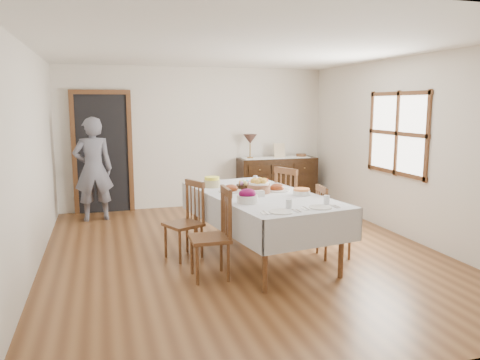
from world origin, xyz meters
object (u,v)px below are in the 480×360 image
object	(u,v)px
dining_table	(260,201)
table_lamp	(250,140)
chair_right_near	(330,221)
chair_left_near	(214,233)
sideboard	(277,181)
chair_right_far	(292,203)
person	(93,166)
chair_left_far	(187,219)

from	to	relation	value
dining_table	table_lamp	world-z (taller)	table_lamp
dining_table	chair_right_near	bearing A→B (deg)	-23.92
chair_left_near	sideboard	xyz separation A→B (m)	(2.08, 3.48, -0.06)
sideboard	table_lamp	world-z (taller)	table_lamp
chair_right_far	table_lamp	xyz separation A→B (m)	(0.13, 2.38, 0.73)
chair_right_near	sideboard	xyz separation A→B (m)	(0.51, 3.20, -0.01)
person	table_lamp	world-z (taller)	person
chair_right_near	person	world-z (taller)	person
chair_left_near	chair_left_far	size ratio (longest dim) A/B	1.05
chair_left_far	dining_table	bearing A→B (deg)	48.35
dining_table	chair_left_far	bearing A→B (deg)	153.34
chair_left_far	table_lamp	distance (m)	3.30
dining_table	chair_left_near	bearing A→B (deg)	-153.41
chair_left_far	sideboard	bearing A→B (deg)	115.96
sideboard	chair_left_near	bearing A→B (deg)	-120.87
chair_left_near	person	world-z (taller)	person
chair_left_far	person	world-z (taller)	person
dining_table	table_lamp	size ratio (longest dim) A/B	5.58
dining_table	person	world-z (taller)	person
chair_right_near	person	bearing A→B (deg)	51.99
chair_right_far	person	distance (m)	3.40
dining_table	person	bearing A→B (deg)	118.46
chair_left_near	chair_right_far	world-z (taller)	chair_right_far
chair_left_far	chair_right_near	bearing A→B (deg)	49.69
chair_right_near	table_lamp	bearing A→B (deg)	7.27
chair_left_far	sideboard	distance (m)	3.51
chair_right_far	person	bearing A→B (deg)	28.71
chair_right_near	table_lamp	world-z (taller)	table_lamp
chair_left_far	sideboard	world-z (taller)	chair_left_far
dining_table	table_lamp	bearing A→B (deg)	65.40
person	table_lamp	xyz separation A→B (m)	(2.85, 0.38, 0.34)
chair_right_near	dining_table	bearing A→B (deg)	81.88
sideboard	table_lamp	bearing A→B (deg)	177.37
chair_left_far	chair_right_near	distance (m)	1.82
sideboard	person	bearing A→B (deg)	-174.07
chair_right_far	sideboard	xyz separation A→B (m)	(0.67, 2.36, -0.08)
dining_table	person	xyz separation A→B (m)	(-2.02, 2.62, 0.19)
dining_table	chair_right_near	xyz separation A→B (m)	(0.86, -0.23, -0.27)
chair_right_near	chair_right_far	xyz separation A→B (m)	(-0.17, 0.84, 0.07)
chair_right_near	table_lamp	distance (m)	3.32
chair_right_near	sideboard	world-z (taller)	chair_right_near
dining_table	sideboard	bearing A→B (deg)	56.09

